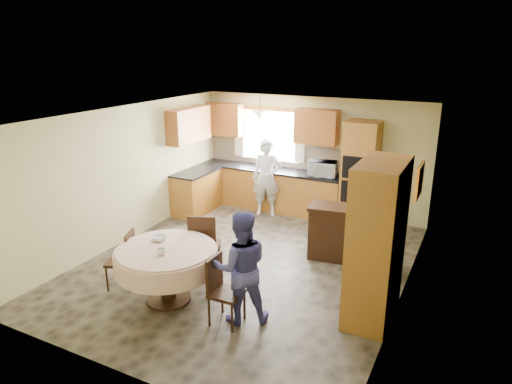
{
  "coord_description": "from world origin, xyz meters",
  "views": [
    {
      "loc": [
        3.27,
        -6.12,
        3.51
      ],
      "look_at": [
        0.02,
        0.3,
        1.19
      ],
      "focal_mm": 32.0,
      "sensor_mm": 36.0,
      "label": 1
    }
  ],
  "objects": [
    {
      "name": "curtain_left",
      "position": [
        -1.75,
        2.93,
        1.65
      ],
      "size": [
        0.22,
        0.02,
        1.15
      ],
      "primitive_type": "cube",
      "color": "white",
      "rests_on": "wall_back"
    },
    {
      "name": "chair_right",
      "position": [
        0.48,
        -1.61,
        0.51
      ],
      "size": [
        0.4,
        0.4,
        0.92
      ],
      "rotation": [
        0.0,
        0.0,
        1.58
      ],
      "color": "#3B2010",
      "rests_on": "floor"
    },
    {
      "name": "person_dining",
      "position": [
        0.7,
        -1.46,
        0.77
      ],
      "size": [
        0.95,
        0.9,
        1.54
      ],
      "primitive_type": "imported",
      "rotation": [
        0.0,
        0.0,
        3.72
      ],
      "color": "#3E3D86",
      "rests_on": "floor"
    },
    {
      "name": "framed_picture",
      "position": [
        2.47,
        1.08,
        1.51
      ],
      "size": [
        0.06,
        0.63,
        0.52
      ],
      "color": "gold",
      "rests_on": "wall_right"
    },
    {
      "name": "wall_front",
      "position": [
        0.0,
        -3.0,
        1.25
      ],
      "size": [
        5.0,
        0.02,
        2.5
      ],
      "primitive_type": "cube",
      "color": "tan",
      "rests_on": "floor"
    },
    {
      "name": "counter_back",
      "position": [
        -0.85,
        2.7,
        0.9
      ],
      "size": [
        3.3,
        0.64,
        0.04
      ],
      "primitive_type": "cube",
      "color": "black",
      "rests_on": "base_cab_back"
    },
    {
      "name": "base_cab_back",
      "position": [
        -0.85,
        2.7,
        0.44
      ],
      "size": [
        3.3,
        0.6,
        0.88
      ],
      "primitive_type": "cube",
      "color": "#C37F34",
      "rests_on": "floor"
    },
    {
      "name": "oven_tower",
      "position": [
        1.15,
        2.69,
        1.06
      ],
      "size": [
        0.66,
        0.62,
        2.12
      ],
      "primitive_type": "cube",
      "color": "#C37F34",
      "rests_on": "floor"
    },
    {
      "name": "person_sink",
      "position": [
        -0.74,
        2.3,
        0.83
      ],
      "size": [
        0.7,
        0.57,
        1.65
      ],
      "primitive_type": "imported",
      "rotation": [
        0.0,
        0.0,
        0.34
      ],
      "color": "silver",
      "rests_on": "floor"
    },
    {
      "name": "chair_back",
      "position": [
        -0.42,
        -0.65,
        0.58
      ],
      "size": [
        0.59,
        0.59,
        1.05
      ],
      "rotation": [
        0.0,
        0.0,
        3.54
      ],
      "color": "#3B2010",
      "rests_on": "floor"
    },
    {
      "name": "bowl_sideboard",
      "position": [
        1.17,
        0.92,
        0.91
      ],
      "size": [
        0.23,
        0.23,
        0.05
      ],
      "primitive_type": "imported",
      "rotation": [
        0.0,
        0.0,
        0.04
      ],
      "color": "#B2B2B2",
      "rests_on": "sideboard"
    },
    {
      "name": "ceiling",
      "position": [
        0.0,
        0.0,
        2.5
      ],
      "size": [
        5.0,
        6.0,
        0.01
      ],
      "primitive_type": "cube",
      "color": "white",
      "rests_on": "wall_back"
    },
    {
      "name": "wall_cab_right",
      "position": [
        0.15,
        2.83,
        1.91
      ],
      "size": [
        0.9,
        0.33,
        0.72
      ],
      "primitive_type": "cube",
      "color": "#A76029",
      "rests_on": "wall_back"
    },
    {
      "name": "bowl_table",
      "position": [
        -0.71,
        -1.35,
        0.85
      ],
      "size": [
        0.26,
        0.26,
        0.07
      ],
      "primitive_type": "imported",
      "rotation": [
        0.0,
        0.0,
        -0.29
      ],
      "color": "#B2B2B2",
      "rests_on": "dining_table"
    },
    {
      "name": "sideboard",
      "position": [
        1.4,
        0.92,
        0.44
      ],
      "size": [
        1.3,
        0.67,
        0.88
      ],
      "primitive_type": "cube",
      "rotation": [
        0.0,
        0.0,
        0.14
      ],
      "color": "#3B2010",
      "rests_on": "floor"
    },
    {
      "name": "chair_left",
      "position": [
        -1.28,
        -1.48,
        0.49
      ],
      "size": [
        0.51,
        0.51,
        0.89
      ],
      "rotation": [
        0.0,
        0.0,
        -1.17
      ],
      "color": "#3B2010",
      "rests_on": "floor"
    },
    {
      "name": "curtain_right",
      "position": [
        -0.25,
        2.93,
        1.65
      ],
      "size": [
        0.22,
        0.02,
        1.15
      ],
      "primitive_type": "cube",
      "color": "white",
      "rests_on": "wall_back"
    },
    {
      "name": "window",
      "position": [
        -1.0,
        2.98,
        1.6
      ],
      "size": [
        1.4,
        0.03,
        1.1
      ],
      "primitive_type": "cube",
      "color": "white",
      "rests_on": "wall_back"
    },
    {
      "name": "wall_right",
      "position": [
        2.5,
        0.0,
        1.25
      ],
      "size": [
        0.02,
        6.0,
        2.5
      ],
      "primitive_type": "cube",
      "color": "tan",
      "rests_on": "floor"
    },
    {
      "name": "dining_table",
      "position": [
        -0.47,
        -1.52,
        0.64
      ],
      "size": [
        1.44,
        1.44,
        0.82
      ],
      "color": "#3B2010",
      "rests_on": "floor"
    },
    {
      "name": "oven_lower",
      "position": [
        1.15,
        2.38,
        0.75
      ],
      "size": [
        0.56,
        0.01,
        0.45
      ],
      "primitive_type": "cube",
      "color": "black",
      "rests_on": "oven_tower"
    },
    {
      "name": "wall_cab_side",
      "position": [
        -2.33,
        1.8,
        1.91
      ],
      "size": [
        0.33,
        1.2,
        0.72
      ],
      "primitive_type": "cube",
      "color": "#A76029",
      "rests_on": "wall_left"
    },
    {
      "name": "cup_table",
      "position": [
        -0.39,
        -1.71,
        0.87
      ],
      "size": [
        0.12,
        0.12,
        0.09
      ],
      "primitive_type": "imported",
      "rotation": [
        0.0,
        0.0,
        -0.04
      ],
      "color": "#B2B2B2",
      "rests_on": "dining_table"
    },
    {
      "name": "oven_upper",
      "position": [
        1.15,
        2.38,
        1.25
      ],
      "size": [
        0.56,
        0.01,
        0.45
      ],
      "primitive_type": "cube",
      "color": "black",
      "rests_on": "oven_tower"
    },
    {
      "name": "base_cab_left",
      "position": [
        -2.2,
        1.8,
        0.44
      ],
      "size": [
        0.6,
        1.2,
        0.88
      ],
      "primitive_type": "cube",
      "color": "#C37F34",
      "rests_on": "floor"
    },
    {
      "name": "wall_cab_left",
      "position": [
        -2.05,
        2.83,
        1.91
      ],
      "size": [
        0.85,
        0.33,
        0.72
      ],
      "primitive_type": "cube",
      "color": "#A76029",
      "rests_on": "wall_back"
    },
    {
      "name": "space_heater",
      "position": [
        2.2,
        0.64,
        0.28
      ],
      "size": [
        0.44,
        0.34,
        0.55
      ],
      "primitive_type": "cube",
      "rotation": [
        0.0,
        0.0,
        0.16
      ],
      "color": "black",
      "rests_on": "floor"
    },
    {
      "name": "wall_back",
      "position": [
        0.0,
        3.0,
        1.25
      ],
      "size": [
        5.0,
        0.02,
        2.5
      ],
      "primitive_type": "cube",
      "color": "tan",
      "rests_on": "floor"
    },
    {
      "name": "cupboard",
      "position": [
        2.22,
        -0.57,
        1.08
      ],
      "size": [
        0.56,
        1.13,
        2.15
      ],
      "primitive_type": "cube",
      "color": "#C37F34",
      "rests_on": "floor"
    },
    {
      "name": "pendant",
      "position": [
        -1.0,
        2.5,
        2.12
      ],
      "size": [
        0.36,
        0.36,
        0.18
      ],
      "primitive_type": "cone",
      "rotation": [
        3.14,
        0.0,
        0.0
      ],
      "color": "beige",
      "rests_on": "ceiling"
    },
    {
      "name": "microwave",
      "position": [
        0.37,
        2.65,
        1.08
      ],
      "size": [
        0.63,
        0.48,
        0.31
      ],
      "primitive_type": "imported",
      "rotation": [
        0.0,
        0.0,
        0.19
      ],
      "color": "silver",
      "rests_on": "counter_back"
    },
    {
      "name": "backsplash",
      "position": [
        -0.85,
        2.99,
        1.18
      ],
      "size": [
        3.3,
        0.02,
        0.55
      ],
      "primitive_type": "cube",
      "color": "beige",
      "rests_on": "wall_back"
    },
    {
      "name": "wall_left",
      "position": [
        -2.5,
        0.0,
        1.25
      ],
      "size": [
        0.02,
        6.0,
        2.5
      ],
      "primitive_type": "cube",
      "color": "tan",
      "rests_on": "floor"
    },
    {
      "name": "counter_left",
      "position": [
        -2.2,
        1.8,
        0.9
      ],
      "size": [
        0.64,
        1.2,
        0.04
      ],
      "primitive_type": "cube",
      "color": "black",
      "rests_on": "base_cab_left"
    },
    {
      "name": "floor",
      "position": [
        0.0,
        0.0,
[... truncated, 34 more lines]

